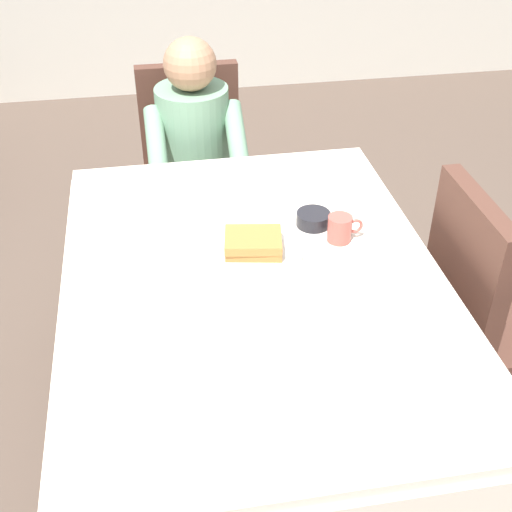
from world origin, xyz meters
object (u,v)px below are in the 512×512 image
knife_right_of_plate (319,254)px  chair_right_side (487,303)px  diner_person (195,147)px  spoon_near_edge (285,315)px  breakfast_stack (254,243)px  syrup_pitcher (157,241)px  cup_coffee (340,229)px  chair_diner (193,159)px  bowl_butter (313,219)px  fork_left_of_plate (194,266)px  dining_table_main (254,300)px  plate_breakfast (256,255)px

knife_right_of_plate → chair_right_side: bearing=-93.2°
diner_person → spoon_near_edge: bearing=96.1°
chair_right_side → breakfast_stack: chair_right_side is taller
chair_right_side → syrup_pitcher: (-1.04, 0.17, 0.25)m
diner_person → cup_coffee: size_ratio=9.91×
cup_coffee → chair_diner: bearing=109.8°
bowl_butter → spoon_near_edge: size_ratio=0.73×
syrup_pitcher → chair_right_side: bearing=-9.6°
fork_left_of_plate → chair_diner: bearing=-5.9°
bowl_butter → syrup_pitcher: 0.51m
dining_table_main → fork_left_of_plate: fork_left_of_plate is taller
bowl_butter → syrup_pitcher: size_ratio=1.37×
chair_diner → cup_coffee: 1.13m
dining_table_main → chair_diner: size_ratio=1.64×
fork_left_of_plate → chair_right_side: bearing=-95.5°
plate_breakfast → cup_coffee: cup_coffee is taller
cup_coffee → spoon_near_edge: cup_coffee is taller
dining_table_main → bowl_butter: (0.24, 0.24, 0.11)m
cup_coffee → chair_right_side: bearing=-16.2°
breakfast_stack → spoon_near_edge: size_ratio=1.27×
spoon_near_edge → breakfast_stack: bearing=106.5°
fork_left_of_plate → knife_right_of_plate: 0.38m
plate_breakfast → syrup_pitcher: (-0.29, 0.08, 0.03)m
spoon_near_edge → bowl_butter: bearing=76.4°
breakfast_stack → bowl_butter: bearing=31.4°
bowl_butter → fork_left_of_plate: (-0.40, -0.17, -0.02)m
cup_coffee → bowl_butter: 0.12m
breakfast_stack → fork_left_of_plate: size_ratio=1.06×
knife_right_of_plate → plate_breakfast: bearing=88.1°
dining_table_main → cup_coffee: cup_coffee is taller
chair_right_side → fork_left_of_plate: size_ratio=5.17×
diner_person → cup_coffee: (0.37, -0.88, 0.11)m
chair_right_side → bowl_butter: size_ratio=8.45×
knife_right_of_plate → chair_diner: bearing=18.9°
syrup_pitcher → spoon_near_edge: syrup_pitcher is taller
dining_table_main → spoon_near_edge: size_ratio=10.16×
diner_person → bowl_butter: bearing=111.8°
breakfast_stack → bowl_butter: 0.26m
spoon_near_edge → dining_table_main: bearing=115.1°
chair_diner → syrup_pitcher: chair_diner is taller
chair_diner → diner_person: bearing=90.0°
chair_diner → fork_left_of_plate: size_ratio=5.17×
fork_left_of_plate → knife_right_of_plate: size_ratio=0.90×
bowl_butter → plate_breakfast: bearing=-145.7°
dining_table_main → fork_left_of_plate: (-0.17, 0.07, 0.09)m
spoon_near_edge → chair_diner: bearing=104.9°
chair_diner → cup_coffee: size_ratio=8.23×
chair_diner → plate_breakfast: chair_diner is taller
diner_person → knife_right_of_plate: (0.29, -0.94, 0.07)m
dining_table_main → syrup_pitcher: bearing=146.8°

